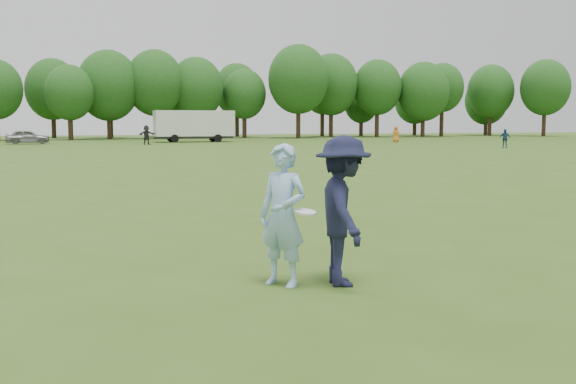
% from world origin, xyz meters
% --- Properties ---
extents(ground, '(200.00, 200.00, 0.00)m').
position_xyz_m(ground, '(0.00, 0.00, 0.00)').
color(ground, '#385117').
rests_on(ground, ground).
extents(thrower, '(0.75, 0.79, 1.81)m').
position_xyz_m(thrower, '(-0.02, 0.31, 0.91)').
color(thrower, '#96BFE8').
rests_on(thrower, ground).
extents(defender, '(0.93, 1.35, 1.92)m').
position_xyz_m(defender, '(0.72, 0.11, 0.96)').
color(defender, '#171933').
rests_on(defender, ground).
extents(player_far_b, '(0.90, 0.87, 1.51)m').
position_xyz_m(player_far_b, '(30.65, 37.42, 0.75)').
color(player_far_b, navy).
rests_on(player_far_b, ground).
extents(player_far_c, '(0.92, 0.75, 1.64)m').
position_xyz_m(player_far_c, '(29.40, 53.38, 0.82)').
color(player_far_c, orange).
rests_on(player_far_c, ground).
extents(player_far_d, '(1.72, 1.00, 1.76)m').
position_xyz_m(player_far_d, '(4.68, 54.25, 0.88)').
color(player_far_d, '#252525').
rests_on(player_far_d, ground).
extents(car_e, '(3.99, 1.73, 1.34)m').
position_xyz_m(car_e, '(-5.62, 59.37, 0.67)').
color(car_e, gray).
rests_on(car_e, ground).
extents(field_cone, '(0.28, 0.28, 0.30)m').
position_xyz_m(field_cone, '(22.30, 49.55, 0.15)').
color(field_cone, orange).
rests_on(field_cone, ground).
extents(disc_in_play, '(0.29, 0.29, 0.08)m').
position_xyz_m(disc_in_play, '(0.19, 0.06, 0.97)').
color(disc_in_play, white).
rests_on(disc_in_play, ground).
extents(cargo_trailer, '(9.00, 2.75, 3.20)m').
position_xyz_m(cargo_trailer, '(10.25, 60.74, 1.78)').
color(cargo_trailer, silver).
rests_on(cargo_trailer, ground).
extents(treeline, '(130.35, 18.39, 11.74)m').
position_xyz_m(treeline, '(2.81, 76.90, 6.26)').
color(treeline, '#332114').
rests_on(treeline, ground).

